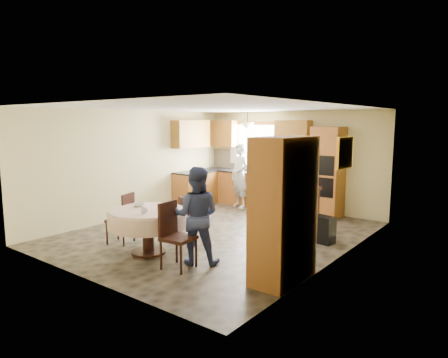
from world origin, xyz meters
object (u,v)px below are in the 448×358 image
sideboard (288,210)px  person_dining (196,216)px  chair_right (174,232)px  cupboard (284,210)px  chair_back (189,218)px  dining_table (148,219)px  person_sink (240,176)px  chair_left (124,216)px  oven_tower (328,172)px

sideboard → person_dining: bearing=-105.5°
person_dining → chair_right: bearing=36.6°
cupboard → chair_right: (-1.57, -0.58, -0.45)m
chair_back → dining_table: bearing=94.7°
cupboard → person_sink: size_ratio=1.21×
chair_left → chair_right: bearing=60.3°
chair_back → chair_right: chair_right is taller
oven_tower → dining_table: bearing=-106.9°
oven_tower → chair_right: 4.64m
oven_tower → chair_left: 4.79m
dining_table → cupboard: bearing=8.7°
cupboard → dining_table: cupboard is taller
oven_tower → sideboard: bearing=-93.4°
chair_right → person_sink: bearing=16.7°
chair_back → person_dining: bearing=155.3°
sideboard → chair_left: (-2.00, -2.55, 0.08)m
chair_back → person_sink: (-1.08, 3.15, 0.36)m
oven_tower → cupboard: bearing=-75.0°
chair_left → sideboard: bearing=123.4°
chair_back → person_sink: person_sink is taller
dining_table → person_sink: person_sink is taller
sideboard → chair_right: (-0.39, -2.87, 0.12)m
oven_tower → chair_back: oven_tower is taller
oven_tower → sideboard: (-0.10, -1.71, -0.62)m
sideboard → cupboard: bearing=-72.8°
person_dining → dining_table: bearing=-22.8°
sideboard → cupboard: size_ratio=0.61×
oven_tower → person_sink: 2.28m
cupboard → oven_tower: bearing=105.0°
dining_table → chair_left: bearing=172.3°
oven_tower → person_sink: bearing=-170.1°
dining_table → sideboard: bearing=65.3°
chair_back → oven_tower: bearing=-92.1°
cupboard → chair_right: bearing=-159.7°
chair_back → chair_left: bearing=53.7°
oven_tower → person_dining: (-0.35, -4.23, -0.29)m
cupboard → chair_back: bearing=168.1°
sideboard → cupboard: cupboard is taller
person_sink → cupboard: bearing=-27.2°
sideboard → chair_right: chair_right is taller
chair_back → person_dining: size_ratio=0.56×
sideboard → cupboard: (1.17, -2.29, 0.57)m
chair_back → chair_right: size_ratio=0.85×
dining_table → person_sink: size_ratio=0.79×
person_sink → person_dining: size_ratio=1.09×
oven_tower → dining_table: oven_tower is taller
person_dining → chair_back: bearing=-71.7°
oven_tower → dining_table: size_ratio=1.59×
dining_table → chair_back: (0.17, 0.84, -0.11)m
cupboard → chair_back: 2.34m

